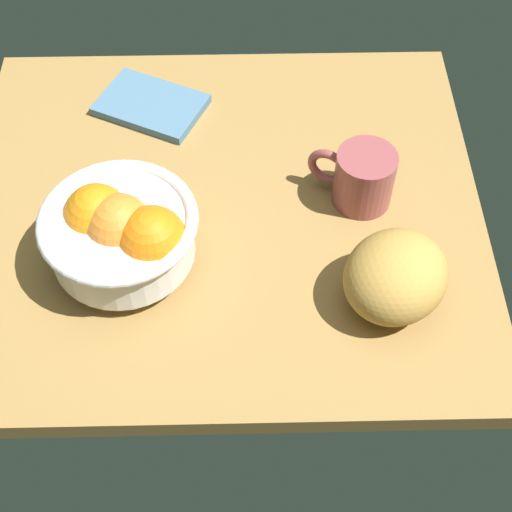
{
  "coord_description": "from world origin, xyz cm",
  "views": [
    {
      "loc": [
        -3.27,
        68.58,
        80.91
      ],
      "look_at": [
        -4.44,
        12.58,
        5.0
      ],
      "focal_mm": 53.21,
      "sensor_mm": 36.0,
      "label": 1
    }
  ],
  "objects": [
    {
      "name": "mug",
      "position": [
        -19.15,
        -1.03,
        4.19
      ],
      "size": [
        11.84,
        8.24,
        8.37
      ],
      "color": "#924749",
      "rests_on": "ground"
    },
    {
      "name": "ground_plane",
      "position": [
        0.0,
        0.0,
        -1.5
      ],
      "size": [
        72.21,
        65.24,
        3.0
      ],
      "primitive_type": "cube",
      "color": "olive"
    },
    {
      "name": "napkin_folded",
      "position": [
        11.12,
        -19.92,
        0.69
      ],
      "size": [
        18.65,
        16.34,
        1.38
      ],
      "primitive_type": "cube",
      "rotation": [
        0.0,
        0.0,
        -0.45
      ],
      "color": "slate",
      "rests_on": "ground"
    },
    {
      "name": "bread_loaf",
      "position": [
        -21.47,
        15.91,
        4.82
      ],
      "size": [
        18.41,
        18.55,
        9.63
      ],
      "primitive_type": "ellipsoid",
      "rotation": [
        0.0,
        0.0,
        0.86
      ],
      "color": "#BA8B3F",
      "rests_on": "ground"
    },
    {
      "name": "fruit_bowl",
      "position": [
        12.4,
        9.31,
        6.33
      ],
      "size": [
        20.09,
        20.09,
        11.45
      ],
      "color": "white",
      "rests_on": "ground"
    }
  ]
}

